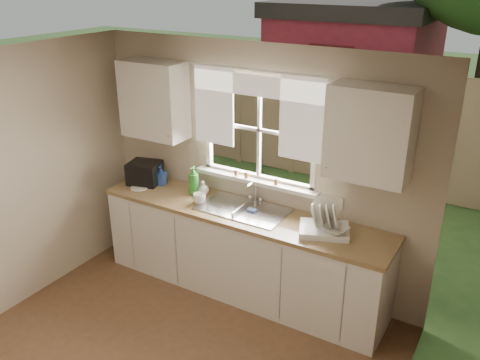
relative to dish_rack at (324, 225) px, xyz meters
The scene contains 19 objects.
room_walls 1.97m from the dish_rack, 116.34° to the right, with size 3.62×4.02×2.50m.
ceiling 2.43m from the dish_rack, 117.22° to the right, with size 3.60×4.00×0.02m, color silver.
window 1.05m from the dish_rack, 159.75° to the left, with size 1.38×0.16×1.06m.
curtains 1.31m from the dish_rack, 162.81° to the left, with size 1.50×0.03×0.81m.
base_cabinets 1.02m from the dish_rack, behind, with size 3.00×0.62×0.87m, color silver.
countertop 0.87m from the dish_rack, behind, with size 3.04×0.65×0.04m, color olive.
upper_cabinet_left 2.20m from the dish_rack, behind, with size 0.70×0.33×0.80m, color silver.
upper_cabinet_right 0.92m from the dish_rack, 26.65° to the left, with size 0.70×0.33×0.80m, color silver.
wall_outlet 0.32m from the dish_rack, 87.17° to the left, with size 0.08×0.01×0.12m, color beige.
sill_jars 0.95m from the dish_rack, 163.86° to the left, with size 0.50×0.04×0.06m.
sink 0.88m from the dish_rack, behind, with size 0.88×0.52×0.40m.
dish_rack is the anchor object (origin of this frame).
bowl 0.13m from the dish_rack, 21.74° to the right, with size 0.22×0.22×0.05m, color silver.
soap_bottle_a 1.51m from the dish_rack, behind, with size 0.12×0.12×0.31m, color green.
soap_bottle_b 1.97m from the dish_rack, behind, with size 0.10×0.10×0.22m, color blue.
soap_bottle_c 1.41m from the dish_rack, behind, with size 0.12×0.12×0.15m, color beige.
saucer 2.11m from the dish_rack, behind, with size 0.19×0.19×0.01m, color white.
cup 1.33m from the dish_rack, behind, with size 0.13×0.13×0.10m, color white.
black_appliance 2.14m from the dish_rack, behind, with size 0.33×0.29×0.24m, color black.
Camera 1 is at (2.28, -2.19, 3.13)m, focal length 38.00 mm.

